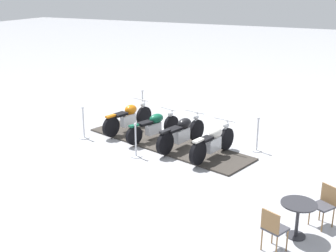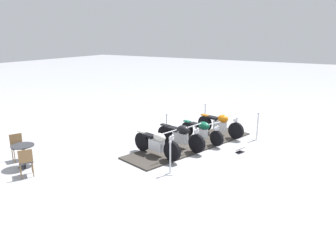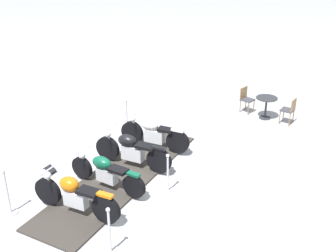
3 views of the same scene
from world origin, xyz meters
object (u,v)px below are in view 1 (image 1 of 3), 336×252
object	(u,v)px
motorcycle_copper	(129,117)
motorcycle_forest	(154,125)
motorcycle_cream	(213,142)
stanchion_right_rear	(143,110)
motorcycle_black	(182,132)
stanchion_left_rear	(84,129)
cafe_chair_across_table	(325,203)
cafe_table	(298,212)
info_placard	(185,125)
cafe_chair_near_table	(273,227)
stanchion_right_front	(257,140)
stanchion_left_mid	(136,147)

from	to	relation	value
motorcycle_copper	motorcycle_forest	bearing A→B (deg)	-91.73
motorcycle_cream	stanchion_right_rear	xyz separation A→B (m)	(3.72, -2.44, -0.13)
stanchion_right_rear	motorcycle_copper	bearing A→B (deg)	100.63
motorcycle_black	stanchion_left_rear	distance (m)	3.37
stanchion_right_rear	cafe_chair_across_table	xyz separation A→B (m)	(-7.14, 4.95, 0.15)
stanchion_right_rear	cafe_table	size ratio (longest dim) A/B	1.52
cafe_table	info_placard	bearing A→B (deg)	-48.41
stanchion_right_rear	cafe_table	xyz separation A→B (m)	(-6.71, 5.65, 0.19)
cafe_chair_near_table	info_placard	bearing A→B (deg)	59.06
motorcycle_cream	motorcycle_black	world-z (taller)	motorcycle_black
motorcycle_cream	motorcycle_black	xyz separation A→B (m)	(1.15, -0.32, 0.02)
stanchion_right_rear	cafe_chair_near_table	world-z (taller)	stanchion_right_rear
stanchion_right_rear	cafe_chair_across_table	world-z (taller)	stanchion_right_rear
info_placard	cafe_chair_across_table	bearing A→B (deg)	-26.63
motorcycle_black	stanchion_right_front	size ratio (longest dim) A/B	2.06
motorcycle_copper	stanchion_right_rear	distance (m)	1.52
motorcycle_cream	info_placard	bearing A→B (deg)	52.46
motorcycle_copper	info_placard	world-z (taller)	motorcycle_copper
stanchion_right_rear	info_placard	bearing A→B (deg)	177.22
cafe_chair_across_table	stanchion_right_rear	bearing A→B (deg)	-93.22
stanchion_right_rear	cafe_chair_near_table	size ratio (longest dim) A/B	1.28
motorcycle_forest	stanchion_right_rear	size ratio (longest dim) A/B	1.87
motorcycle_forest	stanchion_left_rear	bearing A→B (deg)	131.44
motorcycle_black	cafe_chair_near_table	world-z (taller)	motorcycle_black
stanchion_left_rear	motorcycle_forest	bearing A→B (deg)	-158.12
stanchion_right_rear	info_placard	distance (m)	1.80
motorcycle_forest	stanchion_right_rear	xyz separation A→B (m)	(1.43, -1.80, -0.12)
motorcycle_black	motorcycle_copper	size ratio (longest dim) A/B	1.00
motorcycle_forest	cafe_chair_across_table	size ratio (longest dim) A/B	2.41
motorcycle_black	stanchion_right_rear	bearing A→B (deg)	63.58
cafe_chair_near_table	motorcycle_forest	bearing A→B (deg)	69.99
motorcycle_forest	stanchion_left_mid	size ratio (longest dim) A/B	2.05
motorcycle_forest	stanchion_left_rear	distance (m)	2.35
stanchion_left_mid	cafe_chair_across_table	distance (m)	5.76
motorcycle_cream	motorcycle_copper	distance (m)	3.57
cafe_chair_near_table	cafe_chair_across_table	world-z (taller)	cafe_chair_near_table
stanchion_right_front	stanchion_left_mid	bearing A→B (deg)	32.91
motorcycle_copper	stanchion_left_rear	distance (m)	1.58
motorcycle_cream	stanchion_left_rear	xyz separation A→B (m)	(4.46, 0.23, -0.18)
motorcycle_black	cafe_chair_across_table	size ratio (longest dim) A/B	2.52
stanchion_left_rear	stanchion_right_rear	world-z (taller)	stanchion_right_rear
motorcycle_cream	cafe_table	xyz separation A→B (m)	(-2.99, 3.21, 0.06)
motorcycle_cream	cafe_table	bearing A→B (deg)	-124.13
cafe_table	cafe_chair_near_table	world-z (taller)	cafe_chair_near_table
motorcycle_cream	motorcycle_forest	bearing A→B (deg)	87.10
stanchion_left_rear	stanchion_left_mid	xyz separation A→B (m)	(-2.36, 0.66, -0.01)
stanchion_left_rear	stanchion_left_mid	size ratio (longest dim) A/B	1.03
stanchion_right_front	cafe_table	world-z (taller)	stanchion_right_front
motorcycle_copper	cafe_table	world-z (taller)	motorcycle_copper
cafe_table	motorcycle_cream	bearing A→B (deg)	-47.01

